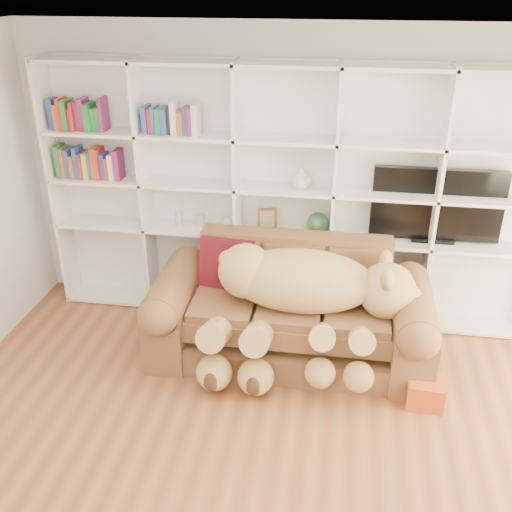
% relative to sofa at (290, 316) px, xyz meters
% --- Properties ---
extents(floor, '(5.00, 5.00, 0.00)m').
position_rel_sofa_xyz_m(floor, '(-0.14, -1.64, -0.38)').
color(floor, brown).
rests_on(floor, ground).
extents(ceiling, '(5.00, 5.00, 0.00)m').
position_rel_sofa_xyz_m(ceiling, '(-0.14, -1.64, 2.32)').
color(ceiling, white).
rests_on(ceiling, wall_back).
extents(wall_back, '(5.00, 0.02, 2.70)m').
position_rel_sofa_xyz_m(wall_back, '(-0.14, 0.86, 0.97)').
color(wall_back, white).
rests_on(wall_back, floor).
extents(bookshelf, '(4.43, 0.35, 2.40)m').
position_rel_sofa_xyz_m(bookshelf, '(-0.38, 0.72, 0.93)').
color(bookshelf, white).
rests_on(bookshelf, floor).
extents(sofa, '(2.37, 1.02, 1.00)m').
position_rel_sofa_xyz_m(sofa, '(0.00, 0.00, 0.00)').
color(sofa, brown).
rests_on(sofa, floor).
extents(teddy_bear, '(1.77, 0.97, 1.02)m').
position_rel_sofa_xyz_m(teddy_bear, '(0.10, -0.20, 0.32)').
color(teddy_bear, tan).
rests_on(teddy_bear, sofa).
extents(throw_pillow, '(0.51, 0.35, 0.49)m').
position_rel_sofa_xyz_m(throw_pillow, '(-0.59, 0.17, 0.37)').
color(throw_pillow, '#590F15').
rests_on(throw_pillow, sofa).
extents(gift_box, '(0.29, 0.28, 0.22)m').
position_rel_sofa_xyz_m(gift_box, '(1.12, -0.51, -0.26)').
color(gift_box, '#CA481B').
rests_on(gift_box, floor).
extents(tv, '(1.14, 0.18, 0.67)m').
position_rel_sofa_xyz_m(tv, '(1.20, 0.71, 0.82)').
color(tv, black).
rests_on(tv, bookshelf).
extents(picture_frame, '(0.18, 0.07, 0.22)m').
position_rel_sofa_xyz_m(picture_frame, '(-0.30, 0.66, 0.61)').
color(picture_frame, brown).
rests_on(picture_frame, bookshelf).
extents(green_vase, '(0.21, 0.21, 0.21)m').
position_rel_sofa_xyz_m(green_vase, '(0.17, 0.66, 0.60)').
color(green_vase, '#2F5C34').
rests_on(green_vase, bookshelf).
extents(figurine_tall, '(0.08, 0.08, 0.14)m').
position_rel_sofa_xyz_m(figurine_tall, '(-1.15, 0.66, 0.56)').
color(figurine_tall, beige).
rests_on(figurine_tall, bookshelf).
extents(figurine_short, '(0.10, 0.10, 0.13)m').
position_rel_sofa_xyz_m(figurine_short, '(-0.94, 0.66, 0.55)').
color(figurine_short, beige).
rests_on(figurine_short, bookshelf).
extents(snow_globe, '(0.11, 0.11, 0.11)m').
position_rel_sofa_xyz_m(snow_globe, '(-0.68, 0.66, 0.55)').
color(snow_globe, silver).
rests_on(snow_globe, bookshelf).
extents(shelf_vase, '(0.24, 0.24, 0.20)m').
position_rel_sofa_xyz_m(shelf_vase, '(-0.00, 0.66, 1.04)').
color(shelf_vase, beige).
rests_on(shelf_vase, bookshelf).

